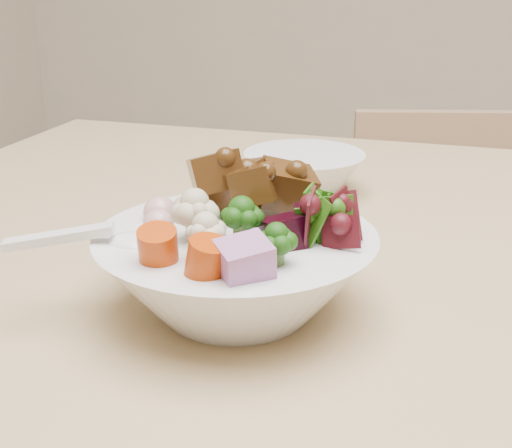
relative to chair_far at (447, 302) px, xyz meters
name	(u,v)px	position (x,y,z in m)	size (l,w,h in m)	color
chair_far	(447,302)	(0.00, 0.00, 0.00)	(0.47, 0.47, 0.82)	tan
food_bowl	(239,266)	(-0.15, -0.84, 0.41)	(0.22, 0.22, 0.12)	silver
soup_spoon	(115,242)	(-0.24, -0.89, 0.44)	(0.12, 0.06, 0.02)	silver
side_bowl	(304,173)	(-0.18, -0.53, 0.40)	(0.14, 0.14, 0.05)	silver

